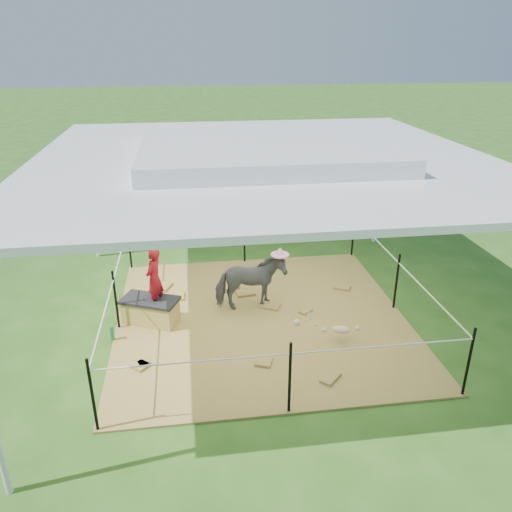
{
  "coord_description": "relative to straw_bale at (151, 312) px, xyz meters",
  "views": [
    {
      "loc": [
        -1.06,
        -6.95,
        4.16
      ],
      "look_at": [
        0.0,
        0.6,
        0.85
      ],
      "focal_mm": 35.0,
      "sensor_mm": 36.0,
      "label": 1
    }
  ],
  "objects": [
    {
      "name": "pony",
      "position": [
        1.62,
        0.21,
        0.29
      ],
      "size": [
        1.18,
        0.64,
        0.95
      ],
      "primitive_type": "imported",
      "rotation": [
        0.0,
        0.0,
        1.68
      ],
      "color": "#4A4A4F",
      "rests_on": "hay_patch"
    },
    {
      "name": "foal",
      "position": [
        2.81,
        -0.97,
        0.05
      ],
      "size": [
        0.93,
        0.7,
        0.46
      ],
      "primitive_type": null,
      "rotation": [
        0.0,
        0.0,
        -0.34
      ],
      "color": "#C7B491",
      "rests_on": "hay_patch"
    },
    {
      "name": "ground",
      "position": [
        1.75,
        -0.1,
        -0.21
      ],
      "size": [
        90.0,
        90.0,
        0.0
      ],
      "primitive_type": "plane",
      "color": "#2D5919",
      "rests_on": "ground"
    },
    {
      "name": "pink_hat",
      "position": [
        1.62,
        0.21,
        0.84
      ],
      "size": [
        0.3,
        0.3,
        0.14
      ],
      "primitive_type": "cylinder",
      "color": "#FE93C3",
      "rests_on": "pony"
    },
    {
      "name": "picnic_table_far",
      "position": [
        7.0,
        9.51,
        0.19
      ],
      "size": [
        2.2,
        1.81,
        0.8
      ],
      "primitive_type": "cube",
      "rotation": [
        0.0,
        0.0,
        -0.25
      ],
      "color": "brown",
      "rests_on": "ground"
    },
    {
      "name": "rope_fence",
      "position": [
        1.75,
        -0.1,
        0.43
      ],
      "size": [
        4.54,
        4.54,
        1.0
      ],
      "color": "black",
      "rests_on": "ground"
    },
    {
      "name": "distant_person",
      "position": [
        4.45,
        7.98,
        0.38
      ],
      "size": [
        0.71,
        0.64,
        1.19
      ],
      "primitive_type": "imported",
      "rotation": [
        0.0,
        0.0,
        2.75
      ],
      "color": "#3278BC",
      "rests_on": "ground"
    },
    {
      "name": "straw_bale",
      "position": [
        0.0,
        0.0,
        0.0
      ],
      "size": [
        0.92,
        0.71,
        0.37
      ],
      "primitive_type": "cube",
      "rotation": [
        0.0,
        0.0,
        -0.41
      ],
      "color": "#B79242",
      "rests_on": "hay_patch"
    },
    {
      "name": "dark_cloth",
      "position": [
        0.0,
        -0.0,
        0.21
      ],
      "size": [
        0.99,
        0.77,
        0.05
      ],
      "primitive_type": "cube",
      "rotation": [
        0.0,
        0.0,
        -0.41
      ],
      "color": "black",
      "rests_on": "straw_bale"
    },
    {
      "name": "woman",
      "position": [
        0.1,
        -0.0,
        0.68
      ],
      "size": [
        0.36,
        0.43,
        0.99
      ],
      "primitive_type": "imported",
      "rotation": [
        0.0,
        0.0,
        -1.99
      ],
      "color": "#A4101D",
      "rests_on": "straw_bale"
    },
    {
      "name": "canopy_tent",
      "position": [
        1.75,
        -0.1,
        2.48
      ],
      "size": [
        6.3,
        6.3,
        2.9
      ],
      "color": "silver",
      "rests_on": "ground"
    },
    {
      "name": "trash_barrel",
      "position": [
        4.97,
        5.75,
        0.25
      ],
      "size": [
        0.74,
        0.74,
        0.92
      ],
      "primitive_type": "cylinder",
      "rotation": [
        0.0,
        0.0,
        -0.29
      ],
      "color": "blue",
      "rests_on": "ground"
    },
    {
      "name": "picnic_table_near",
      "position": [
        3.87,
        8.61,
        0.18
      ],
      "size": [
        2.23,
        1.9,
        0.79
      ],
      "primitive_type": "cube",
      "rotation": [
        0.0,
        0.0,
        0.32
      ],
      "color": "brown",
      "rests_on": "ground"
    },
    {
      "name": "green_bottle",
      "position": [
        -0.55,
        -0.45,
        -0.07
      ],
      "size": [
        0.08,
        0.08,
        0.23
      ],
      "primitive_type": "cylinder",
      "rotation": [
        0.0,
        0.0,
        -0.41
      ],
      "color": "#1C7F36",
      "rests_on": "hay_patch"
    },
    {
      "name": "hay_patch",
      "position": [
        1.75,
        -0.1,
        -0.2
      ],
      "size": [
        4.6,
        4.6,
        0.03
      ],
      "primitive_type": "cube",
      "color": "brown",
      "rests_on": "ground"
    }
  ]
}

